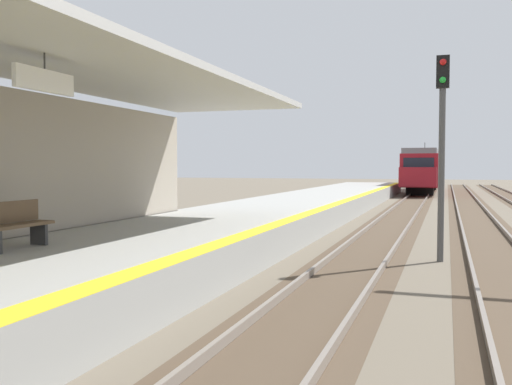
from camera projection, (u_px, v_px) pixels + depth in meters
The scene contains 6 objects.
station_platform at pixel (194, 239), 15.50m from camera, with size 5.00×80.00×0.91m.
track_pair_nearest_platform at pixel (375, 242), 17.91m from camera, with size 2.34×120.00×0.16m.
track_pair_middle at pixel (492, 247), 16.83m from camera, with size 2.34×120.00×0.16m.
approaching_train at pixel (423, 169), 52.71m from camera, with size 2.93×19.60×4.76m.
rail_signal_post at pixel (442, 136), 14.37m from camera, with size 0.32×0.34×5.20m.
platform_bench at pixel (13, 223), 10.55m from camera, with size 0.45×1.60×0.88m.
Camera 1 is at (4.01, 1.91, 2.44)m, focal length 40.00 mm.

